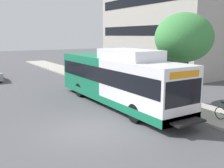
# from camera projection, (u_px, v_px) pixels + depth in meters

# --- Properties ---
(ground_plane) EXTENTS (120.00, 120.00, 0.00)m
(ground_plane) POSITION_uv_depth(u_px,v_px,m) (38.00, 97.00, 18.90)
(ground_plane) COLOR #4C4C51
(sidewalk_curb) EXTENTS (3.00, 56.00, 0.14)m
(sidewalk_curb) POSITION_uv_depth(u_px,v_px,m) (132.00, 91.00, 20.84)
(sidewalk_curb) COLOR #A8A399
(sidewalk_curb) RESTS_ON ground
(transit_bus) EXTENTS (2.58, 12.25, 3.65)m
(transit_bus) POSITION_uv_depth(u_px,v_px,m) (117.00, 79.00, 16.71)
(transit_bus) COLOR white
(transit_bus) RESTS_ON ground
(street_tree_near_stop) EXTENTS (3.73, 3.73, 5.77)m
(street_tree_near_stop) POSITION_uv_depth(u_px,v_px,m) (184.00, 38.00, 16.63)
(street_tree_near_stop) COLOR #4C3823
(street_tree_near_stop) RESTS_ON sidewalk_curb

